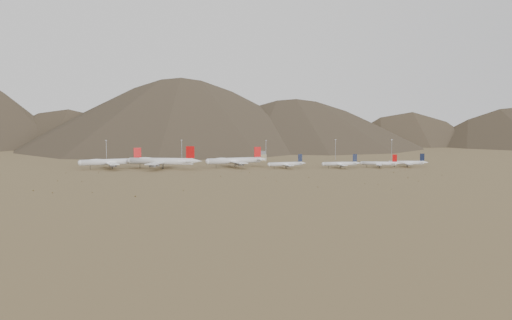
{
  "coord_description": "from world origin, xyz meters",
  "views": [
    {
      "loc": [
        -24.66,
        -479.17,
        46.64
      ],
      "look_at": [
        14.64,
        30.0,
        8.05
      ],
      "focal_mm": 35.0,
      "sensor_mm": 36.0,
      "label": 1
    }
  ],
  "objects": [
    {
      "name": "widebody_centre",
      "position": [
        -80.51,
        24.04,
        7.96
      ],
      "size": [
        76.52,
        60.13,
        23.08
      ],
      "rotation": [
        0.0,
        0.0,
        -0.22
      ],
      "color": "silver",
      "rests_on": "ground"
    },
    {
      "name": "control_tower",
      "position": [
        30.0,
        120.0,
        5.32
      ],
      "size": [
        8.0,
        8.0,
        12.0
      ],
      "color": "tan",
      "rests_on": "ground"
    },
    {
      "name": "widebody_west",
      "position": [
        -131.4,
        30.14,
        7.11
      ],
      "size": [
        65.76,
        52.71,
        20.63
      ],
      "rotation": [
        0.0,
        0.0,
        0.38
      ],
      "color": "silver",
      "rests_on": "ground"
    },
    {
      "name": "ground",
      "position": [
        0.0,
        0.0,
        0.0
      ],
      "size": [
        3000.0,
        3000.0,
        0.0
      ],
      "primitive_type": "plane",
      "color": "olive",
      "rests_on": "ground"
    },
    {
      "name": "narrowbody_a",
      "position": [
        44.99,
        20.91,
        4.61
      ],
      "size": [
        41.76,
        30.99,
        14.2
      ],
      "rotation": [
        0.0,
        0.0,
        0.29
      ],
      "color": "silver",
      "rests_on": "ground"
    },
    {
      "name": "mast_west",
      "position": [
        -67.91,
        126.45,
        14.2
      ],
      "size": [
        2.0,
        0.6,
        25.7
      ],
      "color": "gray",
      "rests_on": "ground"
    },
    {
      "name": "mast_far_west",
      "position": [
        -157.21,
        126.38,
        14.2
      ],
      "size": [
        2.0,
        0.6,
        25.7
      ],
      "color": "gray",
      "rests_on": "ground"
    },
    {
      "name": "mast_far_east",
      "position": [
        188.38,
        116.83,
        14.2
      ],
      "size": [
        2.0,
        0.6,
        25.7
      ],
      "color": "gray",
      "rests_on": "ground"
    },
    {
      "name": "narrowbody_d",
      "position": [
        173.88,
        27.67,
        4.58
      ],
      "size": [
        42.76,
        30.82,
        14.11
      ],
      "rotation": [
        0.0,
        0.0,
        -0.08
      ],
      "color": "silver",
      "rests_on": "ground"
    },
    {
      "name": "desert_scrub",
      "position": [
        -47.72,
        -91.39,
        0.32
      ],
      "size": [
        432.5,
        160.93,
        0.93
      ],
      "color": "brown",
      "rests_on": "ground"
    },
    {
      "name": "widebody_east",
      "position": [
        -7.08,
        37.31,
        7.14
      ],
      "size": [
        66.16,
        52.97,
        20.71
      ],
      "rotation": [
        0.0,
        0.0,
        0.37
      ],
      "color": "silver",
      "rests_on": "ground"
    },
    {
      "name": "mast_centre",
      "position": [
        32.52,
        108.81,
        14.2
      ],
      "size": [
        2.0,
        0.6,
        25.7
      ],
      "color": "gray",
      "rests_on": "ground"
    },
    {
      "name": "narrowbody_b",
      "position": [
        100.74,
        19.46,
        4.6
      ],
      "size": [
        42.71,
        31.09,
        14.17
      ],
      "rotation": [
        0.0,
        0.0,
        0.15
      ],
      "color": "silver",
      "rests_on": "ground"
    },
    {
      "name": "narrowbody_c",
      "position": [
        142.44,
        22.48,
        4.45
      ],
      "size": [
        40.84,
        30.06,
        13.71
      ],
      "rotation": [
        0.0,
        0.0,
        -0.23
      ],
      "color": "silver",
      "rests_on": "ground"
    },
    {
      "name": "mast_east",
      "position": [
        122.16,
        132.95,
        14.2
      ],
      "size": [
        2.0,
        0.6,
        25.7
      ],
      "color": "gray",
      "rests_on": "ground"
    },
    {
      "name": "mountain_ridge",
      "position": [
        0.0,
        900.0,
        150.0
      ],
      "size": [
        4400.0,
        1000.0,
        300.0
      ],
      "color": "#4A3F2C",
      "rests_on": "ground"
    }
  ]
}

